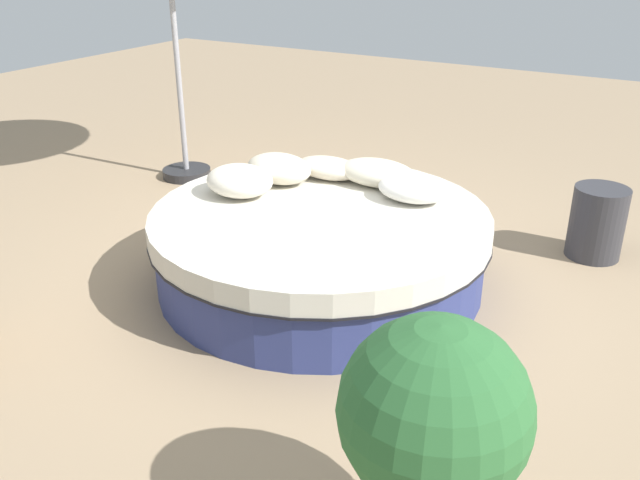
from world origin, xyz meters
name	(u,v)px	position (x,y,z in m)	size (l,w,h in m)	color
ground_plane	(320,281)	(0.00, 0.00, 0.00)	(16.00, 16.00, 0.00)	#9E8466
round_bed	(320,246)	(0.00, 0.00, 0.25)	(2.15, 2.15, 0.50)	navy
throw_pillow_0	(412,189)	(-0.42, -0.47, 0.58)	(0.46, 0.34, 0.16)	white
throw_pillow_1	(377,173)	(-0.09, -0.62, 0.58)	(0.56, 0.35, 0.18)	beige
throw_pillow_2	(328,168)	(0.27, -0.57, 0.57)	(0.50, 0.30, 0.15)	beige
throw_pillow_3	(279,169)	(0.51, -0.31, 0.60)	(0.48, 0.34, 0.20)	beige
throw_pillow_4	(240,181)	(0.60, 0.02, 0.60)	(0.46, 0.39, 0.20)	silver
planter	(432,435)	(-1.41, 1.66, 0.56)	(0.65, 0.65, 0.99)	gray
side_table	(597,223)	(-1.46, -1.31, 0.25)	(0.37, 0.37, 0.51)	#333338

